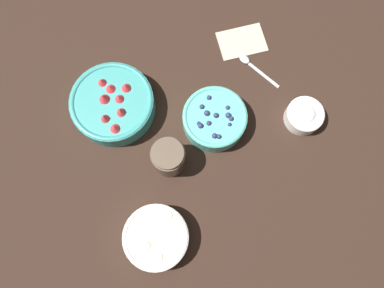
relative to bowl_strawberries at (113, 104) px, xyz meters
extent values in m
plane|color=black|center=(0.17, -0.18, -0.04)|extent=(4.00, 4.00, 0.00)
cylinder|color=teal|center=(0.00, 0.00, -0.01)|extent=(0.22, 0.22, 0.06)
torus|color=teal|center=(0.00, 0.00, 0.02)|extent=(0.22, 0.22, 0.02)
cylinder|color=red|center=(0.00, 0.00, 0.01)|extent=(0.17, 0.17, 0.02)
cone|color=red|center=(0.01, 0.05, 0.03)|extent=(0.04, 0.04, 0.02)
cone|color=red|center=(0.00, -0.04, 0.03)|extent=(0.03, 0.03, 0.03)
cone|color=red|center=(0.02, -0.01, 0.03)|extent=(0.04, 0.04, 0.02)
cone|color=red|center=(-0.03, -0.07, 0.03)|extent=(0.04, 0.04, 0.02)
cone|color=red|center=(-0.04, -0.03, 0.03)|extent=(0.04, 0.04, 0.03)
cone|color=red|center=(0.02, 0.03, 0.03)|extent=(0.04, 0.04, 0.02)
cone|color=red|center=(-0.01, 0.01, 0.03)|extent=(0.04, 0.04, 0.03)
cone|color=red|center=(0.05, 0.01, 0.03)|extent=(0.04, 0.04, 0.02)
cylinder|color=#56B7A8|center=(0.19, -0.18, -0.01)|extent=(0.16, 0.16, 0.05)
torus|color=#56B7A8|center=(0.19, -0.18, 0.01)|extent=(0.16, 0.16, 0.01)
cylinder|color=navy|center=(0.19, -0.18, 0.01)|extent=(0.13, 0.13, 0.02)
sphere|color=navy|center=(0.17, -0.23, 0.02)|extent=(0.01, 0.01, 0.01)
sphere|color=navy|center=(0.17, -0.19, 0.02)|extent=(0.01, 0.01, 0.01)
sphere|color=navy|center=(0.15, -0.18, 0.02)|extent=(0.01, 0.01, 0.01)
sphere|color=navy|center=(0.20, -0.18, 0.02)|extent=(0.01, 0.01, 0.01)
sphere|color=navy|center=(0.21, -0.13, 0.02)|extent=(0.01, 0.01, 0.01)
sphere|color=navy|center=(0.18, -0.17, 0.02)|extent=(0.02, 0.02, 0.02)
sphere|color=navy|center=(0.23, -0.19, 0.02)|extent=(0.01, 0.01, 0.01)
sphere|color=navy|center=(0.16, -0.22, 0.02)|extent=(0.01, 0.01, 0.01)
sphere|color=navy|center=(0.21, -0.22, 0.02)|extent=(0.01, 0.01, 0.01)
sphere|color=navy|center=(0.15, -0.18, 0.02)|extent=(0.01, 0.01, 0.01)
sphere|color=navy|center=(0.22, -0.21, 0.02)|extent=(0.01, 0.01, 0.01)
sphere|color=navy|center=(0.22, -0.20, 0.02)|extent=(0.02, 0.02, 0.02)
sphere|color=navy|center=(0.18, -0.14, 0.02)|extent=(0.01, 0.01, 0.01)
cylinder|color=silver|center=(-0.09, -0.34, -0.01)|extent=(0.16, 0.16, 0.05)
torus|color=silver|center=(-0.09, -0.34, 0.01)|extent=(0.16, 0.16, 0.01)
cylinder|color=beige|center=(-0.09, -0.34, 0.01)|extent=(0.12, 0.12, 0.02)
cylinder|color=beige|center=(-0.12, -0.38, 0.02)|extent=(0.03, 0.03, 0.01)
cylinder|color=beige|center=(-0.13, -0.35, 0.02)|extent=(0.03, 0.03, 0.01)
cylinder|color=beige|center=(-0.05, -0.35, 0.02)|extent=(0.03, 0.03, 0.00)
cylinder|color=beige|center=(-0.14, -0.32, 0.02)|extent=(0.03, 0.03, 0.00)
cylinder|color=beige|center=(-0.04, -0.32, 0.02)|extent=(0.02, 0.02, 0.01)
cylinder|color=beige|center=(-0.12, -0.36, 0.02)|extent=(0.03, 0.03, 0.00)
cylinder|color=white|center=(0.39, -0.31, -0.02)|extent=(0.10, 0.10, 0.04)
torus|color=white|center=(0.39, -0.31, 0.00)|extent=(0.10, 0.10, 0.01)
cylinder|color=silver|center=(0.39, -0.31, 0.00)|extent=(0.08, 0.08, 0.01)
ellipsoid|color=silver|center=(0.39, -0.31, 0.00)|extent=(0.05, 0.05, 0.02)
cylinder|color=brown|center=(0.04, -0.20, 0.01)|extent=(0.08, 0.08, 0.09)
cylinder|color=#472819|center=(0.04, -0.20, 0.00)|extent=(0.07, 0.07, 0.06)
cylinder|color=brown|center=(0.04, -0.20, 0.05)|extent=(0.08, 0.08, 0.01)
cube|color=beige|center=(0.40, -0.04, -0.03)|extent=(0.15, 0.13, 0.01)
cube|color=silver|center=(0.38, -0.15, -0.03)|extent=(0.03, 0.11, 0.01)
ellipsoid|color=silver|center=(0.37, -0.08, -0.03)|extent=(0.03, 0.04, 0.01)
camera|label=1|loc=(-0.03, -0.40, 0.91)|focal=35.00mm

